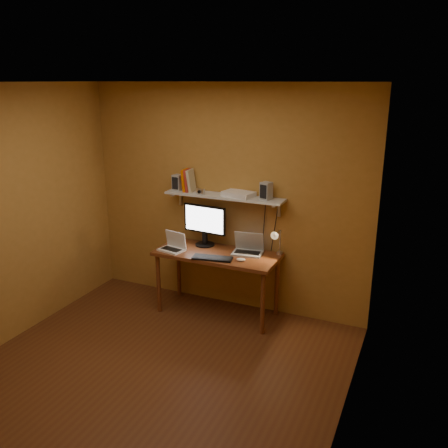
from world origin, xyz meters
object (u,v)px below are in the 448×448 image
at_px(keyboard, 212,258).
at_px(mouse, 241,260).
at_px(desk, 217,260).
at_px(shelf_camera, 200,192).
at_px(laptop, 248,248).
at_px(wall_shelf, 224,196).
at_px(monitor, 205,223).
at_px(speaker_right, 266,191).
at_px(netbook, 173,245).
at_px(desk_lamp, 277,240).
at_px(speaker_left, 178,182).
at_px(router, 239,194).

relative_size(keyboard, mouse, 4.48).
distance_m(desk, shelf_camera, 0.80).
distance_m(desk, keyboard, 0.23).
relative_size(laptop, mouse, 3.66).
relative_size(wall_shelf, mouse, 14.34).
bearing_deg(desk, laptop, 22.13).
distance_m(wall_shelf, monitor, 0.41).
bearing_deg(laptop, speaker_right, 13.30).
distance_m(desk, mouse, 0.38).
bearing_deg(desk, monitor, 143.91).
bearing_deg(netbook, laptop, 28.65).
height_order(desk_lamp, speaker_left, speaker_left).
distance_m(desk, wall_shelf, 0.72).
height_order(monitor, netbook, monitor).
relative_size(speaker_right, router, 0.57).
xyz_separation_m(monitor, desk_lamp, (0.90, -0.05, -0.06)).
relative_size(speaker_left, shelf_camera, 1.63).
bearing_deg(wall_shelf, desk, -90.00).
bearing_deg(netbook, keyboard, 2.74).
height_order(desk_lamp, router, router).
height_order(desk, speaker_left, speaker_left).
relative_size(laptop, shelf_camera, 3.19).
bearing_deg(speaker_right, wall_shelf, -162.28).
bearing_deg(desk_lamp, router, 171.16).
xyz_separation_m(wall_shelf, netbook, (-0.49, -0.31, -0.55)).
height_order(desk, netbook, netbook).
distance_m(monitor, mouse, 0.71).
bearing_deg(speaker_left, netbook, -65.66).
bearing_deg(laptop, shelf_camera, 173.82).
distance_m(desk_lamp, router, 0.66).
relative_size(desk, laptop, 3.92).
bearing_deg(monitor, desk, -31.62).
relative_size(mouse, shelf_camera, 0.87).
distance_m(speaker_right, router, 0.33).
height_order(netbook, keyboard, netbook).
height_order(wall_shelf, netbook, wall_shelf).
distance_m(wall_shelf, netbook, 0.80).
relative_size(desk, keyboard, 3.20).
xyz_separation_m(netbook, desk_lamp, (1.15, 0.25, 0.15)).
xyz_separation_m(mouse, router, (-0.17, 0.33, 0.63)).
bearing_deg(shelf_camera, keyboard, -47.23).
height_order(desk, speaker_right, speaker_right).
relative_size(speaker_left, router, 0.55).
xyz_separation_m(keyboard, mouse, (0.31, 0.07, 0.01)).
distance_m(speaker_left, shelf_camera, 0.36).
distance_m(speaker_left, speaker_right, 1.10).
bearing_deg(wall_shelf, speaker_right, 0.40).
relative_size(monitor, desk_lamp, 1.43).
xyz_separation_m(speaker_left, speaker_right, (1.10, -0.01, 0.00)).
relative_size(laptop, speaker_right, 1.88).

